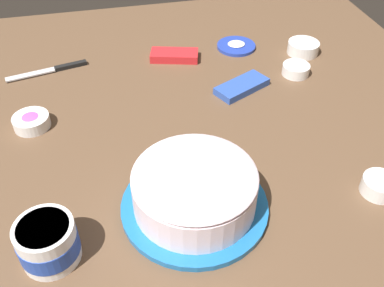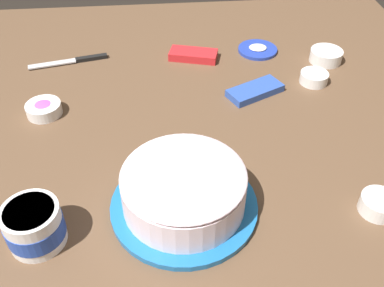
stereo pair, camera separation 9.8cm
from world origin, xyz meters
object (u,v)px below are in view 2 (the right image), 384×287
Objects in this scene: candy_box_lower at (193,55)px; sprinkle_bowl_blue at (314,77)px; frosted_cake at (184,191)px; frosting_tub at (34,225)px; frosting_tub_lid at (258,49)px; sprinkle_bowl_pink at (326,56)px; sprinkle_bowl_orange at (379,204)px; spreading_knife at (76,60)px; candy_box_upper at (255,91)px; sprinkle_bowl_rainbow at (44,109)px.

sprinkle_bowl_blue is at bearing 168.81° from candy_box_lower.
frosted_cake is 2.75× the size of frosting_tub.
frosting_tub is 1.38× the size of sprinkle_bowl_blue.
frosting_tub_lid is at bearing -114.45° from frosted_cake.
sprinkle_bowl_orange is (0.09, 0.58, -0.00)m from sprinkle_bowl_pink.
frosting_tub is 0.84m from sprinkle_bowl_blue.
candy_box_upper is (-0.51, 0.22, 0.00)m from spreading_knife.
frosted_cake is 0.68m from frosting_tub_lid.
sprinkle_bowl_rainbow is (0.62, 0.27, 0.01)m from frosting_tub_lid.
sprinkle_bowl_rainbow is at bearing -82.39° from frosting_tub.
frosting_tub_lid is 0.21m from candy_box_lower.
candy_box_upper reaches higher than spreading_knife.
spreading_knife is at bearing -101.27° from sprinkle_bowl_rainbow.
frosting_tub_lid is at bearing -156.26° from sprinkle_bowl_rainbow.
sprinkle_bowl_rainbow reaches higher than sprinkle_bowl_blue.
sprinkle_bowl_orange is at bearing 88.32° from sprinkle_bowl_blue.
frosting_tub_lid is 0.24m from candy_box_upper.
frosted_cake is 0.72m from sprinkle_bowl_pink.
candy_box_lower is at bearing -26.58° from sprinkle_bowl_blue.
sprinkle_bowl_orange reaches higher than frosting_tub_lid.
frosting_tub_lid is at bearing -57.43° from sprinkle_bowl_blue.
spreading_knife is at bearing 1.51° from frosting_tub_lid.
sprinkle_bowl_pink is (-0.19, 0.08, 0.01)m from frosting_tub_lid.
sprinkle_bowl_rainbow is 0.58× the size of candy_box_upper.
frosting_tub is 0.88m from frosting_tub_lid.
spreading_knife is 0.36m from candy_box_lower.
frosted_cake is at bearing 48.72° from sprinkle_bowl_pink.
sprinkle_bowl_rainbow is at bearing 78.73° from spreading_knife.
candy_box_upper is at bearing -138.87° from frosting_tub.
frosting_tub reaches higher than sprinkle_bowl_orange.
sprinkle_bowl_rainbow reaches higher than candy_box_upper.
frosting_tub is at bearing 97.61° from sprinkle_bowl_rainbow.
candy_box_upper is at bearing 76.39° from frosting_tub_lid.
spreading_knife is 2.44× the size of sprinkle_bowl_pink.
sprinkle_bowl_pink is 0.62× the size of candy_box_upper.
sprinkle_bowl_blue is 0.51× the size of candy_box_upper.
candy_box_lower is at bearing 178.22° from spreading_knife.
frosted_cake is 3.93× the size of sprinkle_bowl_orange.
frosting_tub reaches higher than sprinkle_bowl_blue.
frosted_cake is 3.33× the size of sprinkle_bowl_rainbow.
sprinkle_bowl_orange is (-0.68, 0.65, 0.01)m from spreading_knife.
sprinkle_bowl_blue is 0.47m from sprinkle_bowl_orange.
frosting_tub_lid is 0.23m from sprinkle_bowl_blue.
sprinkle_bowl_pink is at bearing -166.66° from sprinkle_bowl_rainbow.
sprinkle_bowl_blue reaches higher than frosting_tub_lid.
sprinkle_bowl_orange is (-0.11, 0.66, 0.01)m from frosting_tub_lid.
sprinkle_bowl_pink is 0.83m from sprinkle_bowl_rainbow.
sprinkle_bowl_orange is 0.49× the size of candy_box_upper.
frosted_cake reaches higher than sprinkle_bowl_blue.
candy_box_lower is at bearing -79.85° from candy_box_upper.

